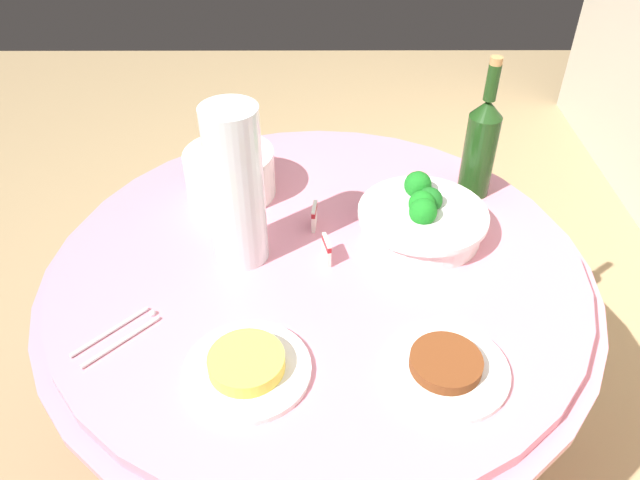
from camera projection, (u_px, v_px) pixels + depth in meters
name	position (u px, v px, depth m)	size (l,w,h in m)	color
ground_plane	(320.00, 456.00, 1.75)	(6.00, 6.00, 0.00)	tan
buffet_table	(320.00, 371.00, 1.51)	(1.16, 1.16, 0.74)	maroon
broccoli_bowl	(423.00, 218.00, 1.33)	(0.28, 0.28, 0.11)	white
plate_stack	(231.00, 173.00, 1.44)	(0.21, 0.21, 0.11)	white
wine_bottle	(482.00, 145.00, 1.40)	(0.07, 0.07, 0.34)	#1A3D14
decorative_fruit_vase	(239.00, 197.00, 1.20)	(0.11, 0.11, 0.34)	silver
serving_tongs	(121.00, 334.00, 1.11)	(0.15, 0.14, 0.01)	silver
food_plate_stir_fry	(447.00, 367.00, 1.04)	(0.22, 0.22, 0.03)	white
food_plate_fried_egg	(249.00, 366.00, 1.04)	(0.22, 0.22, 0.04)	white
label_placard_front	(328.00, 249.00, 1.26)	(0.05, 0.02, 0.05)	white
label_placard_mid	(316.00, 215.00, 1.35)	(0.05, 0.01, 0.05)	white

